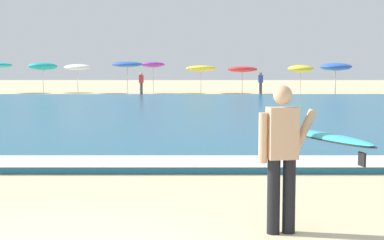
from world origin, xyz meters
The scene contains 13 objects.
sea centered at (0.00, 18.71, 0.07)m, with size 120.00×28.00×0.14m, color #1E6084.
surf_foam centered at (0.00, 5.31, 0.15)m, with size 120.00×1.35×0.01m, color white.
surfer_with_board centered at (2.66, 1.07, 1.03)m, with size 1.15×2.52×1.73m.
beach_umbrella_1 centered at (-9.93, 37.94, 1.99)m, with size 2.17×2.21×2.35m.
beach_umbrella_2 centered at (-7.08, 36.81, 1.93)m, with size 1.97×1.99×2.21m.
beach_umbrella_3 centered at (-3.36, 36.36, 2.14)m, with size 2.25×2.26×2.36m.
beach_umbrella_4 centered at (-1.53, 37.14, 2.12)m, with size 1.73×1.76×2.38m.
beach_umbrella_5 centered at (2.03, 36.87, 1.84)m, with size 2.23×2.24×2.10m.
beach_umbrella_6 centered at (4.99, 35.84, 1.78)m, with size 2.18×2.19×2.02m.
beach_umbrella_7 centered at (9.07, 35.16, 1.83)m, with size 1.81×1.82×2.11m.
beach_umbrella_8 centered at (11.58, 35.25, 1.95)m, with size 2.27×2.27×2.23m.
beachgoer_near_row_left centered at (6.24, 35.08, 0.84)m, with size 0.32×0.20×1.58m.
beachgoer_near_row_mid centered at (-2.22, 34.96, 0.84)m, with size 0.32×0.20×1.58m.
Camera 1 is at (1.37, -5.52, 1.94)m, focal length 53.57 mm.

